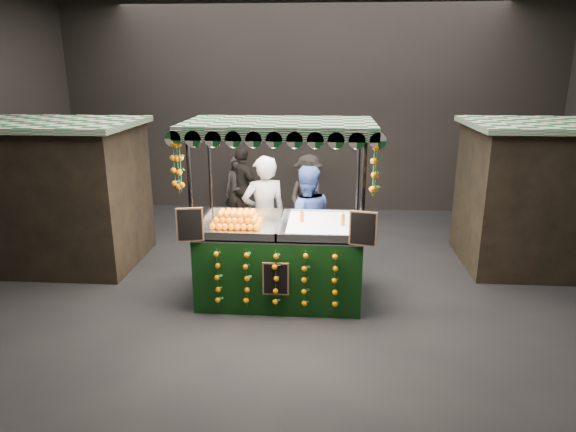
{
  "coord_description": "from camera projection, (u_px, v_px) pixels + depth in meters",
  "views": [
    {
      "loc": [
        0.44,
        -7.66,
        3.56
      ],
      "look_at": [
        -0.16,
        0.25,
        1.19
      ],
      "focal_mm": 31.98,
      "sensor_mm": 36.0,
      "label": 1
    }
  ],
  "objects": [
    {
      "name": "vendor_blue",
      "position": [
        306.0,
        221.0,
        8.77
      ],
      "size": [
        1.04,
        0.86,
        1.93
      ],
      "rotation": [
        0.0,
        0.0,
        3.29
      ],
      "color": "navy",
      "rests_on": "ground"
    },
    {
      "name": "neighbour_stall_left",
      "position": [
        57.0,
        193.0,
        9.26
      ],
      "size": [
        3.0,
        2.2,
        2.6
      ],
      "color": "black",
      "rests_on": "ground"
    },
    {
      "name": "shopper_2",
      "position": [
        243.0,
        188.0,
        11.45
      ],
      "size": [
        1.07,
        1.01,
        1.78
      ],
      "rotation": [
        0.0,
        0.0,
        2.42
      ],
      "color": "black",
      "rests_on": "ground"
    },
    {
      "name": "juice_stall",
      "position": [
        280.0,
        247.0,
        7.87
      ],
      "size": [
        2.85,
        1.68,
        2.76
      ],
      "color": "black",
      "rests_on": "ground"
    },
    {
      "name": "ground",
      "position": [
        296.0,
        290.0,
        8.37
      ],
      "size": [
        12.0,
        12.0,
        0.0
      ],
      "primitive_type": "plane",
      "color": "black",
      "rests_on": "ground"
    },
    {
      "name": "neighbour_stall_right",
      "position": [
        548.0,
        195.0,
        9.11
      ],
      "size": [
        3.0,
        2.2,
        2.6
      ],
      "color": "black",
      "rests_on": "ground"
    },
    {
      "name": "shopper_0",
      "position": [
        238.0,
        192.0,
        11.48
      ],
      "size": [
        0.6,
        0.42,
        1.59
      ],
      "rotation": [
        0.0,
        0.0,
        -0.07
      ],
      "color": "#292421",
      "rests_on": "ground"
    },
    {
      "name": "market_hall",
      "position": [
        297.0,
        76.0,
        7.4
      ],
      "size": [
        12.1,
        10.1,
        5.05
      ],
      "color": "black",
      "rests_on": "ground"
    },
    {
      "name": "shopper_4",
      "position": [
        111.0,
        188.0,
        11.82
      ],
      "size": [
        0.92,
        0.88,
        1.59
      ],
      "rotation": [
        0.0,
        0.0,
        3.81
      ],
      "color": "#2B2623",
      "rests_on": "ground"
    },
    {
      "name": "vendor_grey",
      "position": [
        264.0,
        216.0,
        8.77
      ],
      "size": [
        0.9,
        0.75,
        2.1
      ],
      "rotation": [
        0.0,
        0.0,
        3.52
      ],
      "color": "slate",
      "rests_on": "ground"
    },
    {
      "name": "shopper_1",
      "position": [
        307.0,
        202.0,
        10.54
      ],
      "size": [
        0.99,
        0.89,
        1.66
      ],
      "rotation": [
        0.0,
        0.0,
        -0.39
      ],
      "color": "#282320",
      "rests_on": "ground"
    },
    {
      "name": "shopper_3",
      "position": [
        308.0,
        195.0,
        10.95
      ],
      "size": [
        1.04,
        1.28,
        1.73
      ],
      "rotation": [
        0.0,
        0.0,
        1.15
      ],
      "color": "black",
      "rests_on": "ground"
    }
  ]
}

